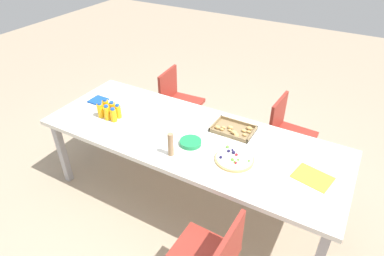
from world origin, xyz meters
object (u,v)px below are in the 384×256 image
Objects in this scene: snack_tray at (234,130)px; fruit_pizza at (234,159)px; juice_bottle_0 at (101,110)px; juice_bottle_2 at (113,115)px; plate_stack at (191,142)px; paper_folder at (313,177)px; party_table at (190,140)px; juice_bottle_4 at (112,109)px; juice_bottle_3 at (106,106)px; chair_far_right at (287,131)px; chair_far_left at (177,99)px; juice_bottle_1 at (107,113)px; cardboard_tube at (171,144)px; napkin_stack at (98,100)px; juice_bottle_5 at (118,111)px.

fruit_pizza is at bearing -66.24° from snack_tray.
juice_bottle_0 is 1.11× the size of juice_bottle_2.
plate_stack is 0.96m from paper_folder.
fruit_pizza is (0.45, -0.12, 0.07)m from party_table.
juice_bottle_0 is at bearing -136.93° from juice_bottle_4.
juice_bottle_3 is at bearing 177.65° from plate_stack.
chair_far_right reaches higher than paper_folder.
juice_bottle_1 reaches higher than chair_far_left.
juice_bottle_3 is 0.72× the size of cardboard_tube.
plate_stack is 0.22m from cardboard_tube.
cardboard_tube is (0.78, -0.23, 0.03)m from juice_bottle_4.
cardboard_tube reaches higher than juice_bottle_4.
chair_far_right is 1.13m from plate_stack.
chair_far_right is (0.63, 0.83, -0.19)m from party_table.
snack_tray reaches higher than napkin_stack.
chair_far_left is 1.36m from cardboard_tube.
juice_bottle_1 is at bearing 168.97° from cardboard_tube.
juice_bottle_5 is at bearing 178.03° from fruit_pizza.
juice_bottle_1 reaches higher than napkin_stack.
chair_far_right is 1.29m from chair_far_left.
juice_bottle_3 is 0.48× the size of fruit_pizza.
napkin_stack is (-0.23, 0.20, -0.06)m from juice_bottle_0.
juice_bottle_0 reaches higher than plate_stack.
juice_bottle_4 is 0.47× the size of fruit_pizza.
chair_far_right is at bearing 34.83° from juice_bottle_1.
juice_bottle_0 is at bearing -179.41° from juice_bottle_2.
juice_bottle_4 is 0.40× the size of snack_tray.
plate_stack is 1.18× the size of napkin_stack.
chair_far_left is at bearing 83.18° from juice_bottle_1.
chair_far_right is 0.72m from snack_tray.
paper_folder is (1.80, 0.05, -0.06)m from juice_bottle_4.
napkin_stack is (-0.43, -0.79, 0.25)m from chair_far_left.
napkin_stack is at bearing 152.15° from juice_bottle_2.
juice_bottle_2 is (-0.71, -0.15, 0.12)m from party_table.
party_table is 1.02m from paper_folder.
chair_far_left reaches higher than snack_tray.
plate_stack is (0.77, -0.03, -0.05)m from juice_bottle_5.
cardboard_tube is (1.08, -0.35, 0.09)m from napkin_stack.
juice_bottle_3 is 1.01× the size of juice_bottle_4.
napkin_stack is at bearing 157.16° from juice_bottle_4.
juice_bottle_0 reaches higher than chair_far_right.
napkin_stack is (-1.54, 0.17, -0.01)m from fruit_pizza.
paper_folder is (1.88, 0.12, -0.07)m from juice_bottle_0.
juice_bottle_4 is (-1.41, -0.90, 0.31)m from chair_far_right.
cardboard_tube is at bearing -10.23° from juice_bottle_0.
party_table is at bearing 5.65° from juice_bottle_4.
juice_bottle_5 reaches higher than chair_far_left.
snack_tray reaches higher than paper_folder.
fruit_pizza reaches higher than party_table.
juice_bottle_1 is at bearing -175.95° from paper_folder.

